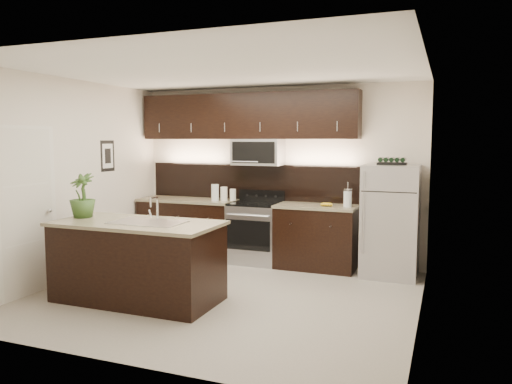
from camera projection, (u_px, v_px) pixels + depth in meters
ground at (224, 296)px, 6.06m from camera, size 4.50×4.50×0.00m
room_walls at (214, 156)px, 5.89m from camera, size 4.52×4.02×2.71m
counter_run at (243, 231)px, 7.75m from camera, size 3.51×0.65×0.94m
upper_fixtures at (248, 123)px, 7.70m from camera, size 3.49×0.40×1.66m
island at (138, 261)px, 5.85m from camera, size 1.96×0.96×0.94m
sink_faucet at (148, 221)px, 5.75m from camera, size 0.84×0.50×0.28m
refrigerator at (390, 221)px, 6.86m from camera, size 0.75×0.68×1.55m
wine_rack at (392, 161)px, 6.78m from camera, size 0.38×0.24×0.09m
plant at (82, 195)px, 6.09m from camera, size 0.32×0.32×0.54m
canisters at (222, 193)px, 7.80m from camera, size 0.37×0.20×0.26m
french_press at (348, 198)px, 7.05m from camera, size 0.12×0.12×0.34m
bananas at (323, 204)px, 7.16m from camera, size 0.20×0.16×0.06m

